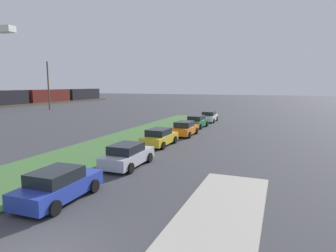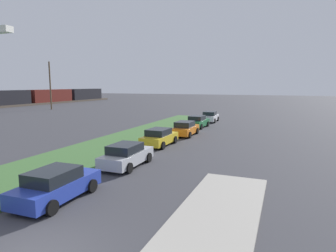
{
  "view_description": "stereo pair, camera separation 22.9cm",
  "coord_description": "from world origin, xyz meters",
  "px_view_note": "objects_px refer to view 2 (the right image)",
  "views": [
    {
      "loc": [
        -5.85,
        -6.52,
        5.16
      ],
      "look_at": [
        18.31,
        2.91,
        1.48
      ],
      "focal_mm": 30.99,
      "sensor_mm": 36.0,
      "label": 1
    },
    {
      "loc": [
        -5.77,
        -6.73,
        5.16
      ],
      "look_at": [
        18.31,
        2.91,
        1.48
      ],
      "focal_mm": 30.99,
      "sensor_mm": 36.0,
      "label": 2
    }
  ],
  "objects_px": {
    "parked_car_silver": "(126,155)",
    "parked_car_green": "(197,122)",
    "parked_car_yellow": "(159,137)",
    "parked_car_white": "(210,117)",
    "distant_utility_pole": "(50,86)",
    "parked_car_blue": "(56,185)",
    "parked_car_orange": "(185,129)"
  },
  "relations": [
    {
      "from": "parked_car_yellow",
      "to": "parked_car_white",
      "type": "xyz_separation_m",
      "value": [
        17.6,
        -0.16,
        0.0
      ]
    },
    {
      "from": "parked_car_yellow",
      "to": "parked_car_white",
      "type": "height_order",
      "value": "same"
    },
    {
      "from": "distant_utility_pole",
      "to": "parked_car_white",
      "type": "bearing_deg",
      "value": -102.16
    },
    {
      "from": "parked_car_blue",
      "to": "parked_car_silver",
      "type": "height_order",
      "value": "same"
    },
    {
      "from": "parked_car_blue",
      "to": "distant_utility_pole",
      "type": "bearing_deg",
      "value": 42.64
    },
    {
      "from": "distant_utility_pole",
      "to": "parked_car_orange",
      "type": "bearing_deg",
      "value": -118.51
    },
    {
      "from": "parked_car_blue",
      "to": "parked_car_silver",
      "type": "relative_size",
      "value": 1.01
    },
    {
      "from": "parked_car_yellow",
      "to": "parked_car_green",
      "type": "xyz_separation_m",
      "value": [
        11.44,
        -0.09,
        0.0
      ]
    },
    {
      "from": "parked_car_blue",
      "to": "parked_car_white",
      "type": "height_order",
      "value": "same"
    },
    {
      "from": "parked_car_white",
      "to": "distant_utility_pole",
      "type": "bearing_deg",
      "value": 75.32
    },
    {
      "from": "parked_car_orange",
      "to": "parked_car_green",
      "type": "height_order",
      "value": "same"
    },
    {
      "from": "parked_car_orange",
      "to": "distant_utility_pole",
      "type": "bearing_deg",
      "value": 61.09
    },
    {
      "from": "parked_car_silver",
      "to": "parked_car_green",
      "type": "relative_size",
      "value": 0.99
    },
    {
      "from": "parked_car_silver",
      "to": "parked_car_yellow",
      "type": "distance_m",
      "value": 6.71
    },
    {
      "from": "parked_car_yellow",
      "to": "parked_car_green",
      "type": "bearing_deg",
      "value": 0.66
    },
    {
      "from": "parked_car_white",
      "to": "parked_car_green",
      "type": "bearing_deg",
      "value": 176.81
    },
    {
      "from": "parked_car_yellow",
      "to": "distant_utility_pole",
      "type": "height_order",
      "value": "distant_utility_pole"
    },
    {
      "from": "parked_car_blue",
      "to": "parked_car_green",
      "type": "bearing_deg",
      "value": -0.23
    },
    {
      "from": "parked_car_yellow",
      "to": "parked_car_green",
      "type": "height_order",
      "value": "same"
    },
    {
      "from": "parked_car_silver",
      "to": "parked_car_orange",
      "type": "bearing_deg",
      "value": 0.24
    },
    {
      "from": "parked_car_orange",
      "to": "parked_car_white",
      "type": "distance_m",
      "value": 12.05
    },
    {
      "from": "parked_car_blue",
      "to": "parked_car_silver",
      "type": "distance_m",
      "value": 6.05
    },
    {
      "from": "parked_car_silver",
      "to": "distant_utility_pole",
      "type": "relative_size",
      "value": 0.43
    },
    {
      "from": "parked_car_silver",
      "to": "parked_car_green",
      "type": "xyz_separation_m",
      "value": [
        18.12,
        0.52,
        0.0
      ]
    },
    {
      "from": "parked_car_silver",
      "to": "parked_car_yellow",
      "type": "xyz_separation_m",
      "value": [
        6.68,
        0.62,
        0.0
      ]
    },
    {
      "from": "parked_car_silver",
      "to": "parked_car_white",
      "type": "relative_size",
      "value": 0.99
    },
    {
      "from": "parked_car_green",
      "to": "parked_car_white",
      "type": "distance_m",
      "value": 6.16
    },
    {
      "from": "parked_car_yellow",
      "to": "parked_car_blue",
      "type": "bearing_deg",
      "value": -176.69
    },
    {
      "from": "distant_utility_pole",
      "to": "parked_car_green",
      "type": "bearing_deg",
      "value": -111.12
    },
    {
      "from": "parked_car_silver",
      "to": "parked_car_green",
      "type": "bearing_deg",
      "value": 1.22
    },
    {
      "from": "parked_car_blue",
      "to": "parked_car_yellow",
      "type": "height_order",
      "value": "same"
    },
    {
      "from": "parked_car_blue",
      "to": "parked_car_green",
      "type": "xyz_separation_m",
      "value": [
        24.16,
        0.39,
        0.0
      ]
    }
  ]
}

